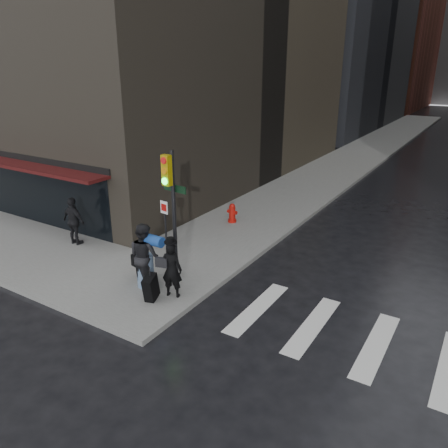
{
  "coord_description": "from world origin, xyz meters",
  "views": [
    {
      "loc": [
        8.24,
        -8.37,
        6.34
      ],
      "look_at": [
        1.04,
        3.2,
        1.3
      ],
      "focal_mm": 35.0,
      "sensor_mm": 36.0,
      "label": 1
    }
  ],
  "objects": [
    {
      "name": "storefront",
      "position": [
        -7.0,
        1.9,
        1.83
      ],
      "size": [
        8.4,
        1.11,
        2.83
      ],
      "color": "black",
      "rests_on": "ground"
    },
    {
      "name": "fire_hydrant",
      "position": [
        -0.45,
        6.24,
        0.51
      ],
      "size": [
        0.45,
        0.35,
        0.8
      ],
      "rotation": [
        0.0,
        0.0,
        -0.1
      ],
      "color": "#AB110A",
      "rests_on": "ground"
    },
    {
      "name": "crosswalk",
      "position": [
        7.5,
        1.0,
        0.0
      ],
      "size": [
        8.5,
        3.0,
        0.01
      ],
      "color": "silver",
      "rests_on": "ground"
    },
    {
      "name": "man_jeans",
      "position": [
        0.23,
        0.17,
        1.13
      ],
      "size": [
        1.37,
        0.94,
        1.96
      ],
      "rotation": [
        0.0,
        0.0,
        2.95
      ],
      "color": "black",
      "rests_on": "ground"
    },
    {
      "name": "bldg_left_far",
      "position": [
        -13.0,
        62.0,
        13.0
      ],
      "size": [
        22.0,
        20.0,
        26.0
      ],
      "primitive_type": "cube",
      "color": "maroon",
      "rests_on": "ground"
    },
    {
      "name": "man_overcoat",
      "position": [
        1.18,
        0.01,
        0.9
      ],
      "size": [
        0.92,
        1.11,
        1.8
      ],
      "rotation": [
        0.0,
        0.0,
        3.43
      ],
      "color": "black",
      "rests_on": "ground"
    },
    {
      "name": "man_greycoat",
      "position": [
        -4.07,
        1.24,
        1.02
      ],
      "size": [
        1.03,
        0.44,
        1.75
      ],
      "rotation": [
        0.0,
        0.0,
        3.12
      ],
      "color": "black",
      "rests_on": "ground"
    },
    {
      "name": "ground",
      "position": [
        0.0,
        0.0,
        0.0
      ],
      "size": [
        140.0,
        140.0,
        0.0
      ],
      "primitive_type": "plane",
      "color": "black",
      "rests_on": "ground"
    },
    {
      "name": "traffic_light",
      "position": [
        0.53,
        1.08,
        2.67
      ],
      "size": [
        0.97,
        0.5,
        3.9
      ],
      "rotation": [
        0.0,
        0.0,
        -0.13
      ],
      "color": "black",
      "rests_on": "ground"
    },
    {
      "name": "sidewalk_left",
      "position": [
        0.0,
        27.0,
        0.07
      ],
      "size": [
        4.0,
        50.0,
        0.15
      ],
      "primitive_type": "cube",
      "color": "slate",
      "rests_on": "ground"
    }
  ]
}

